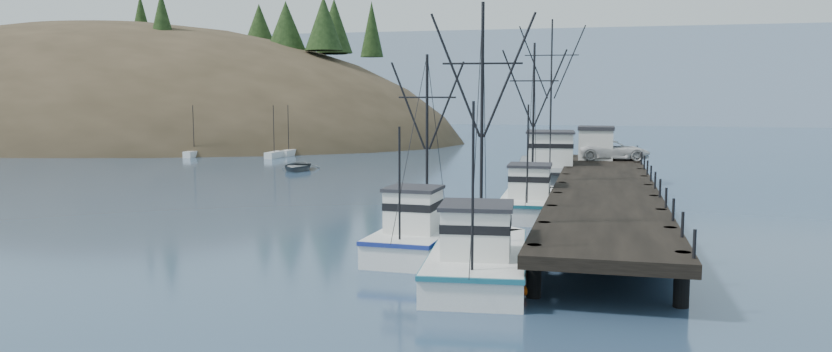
% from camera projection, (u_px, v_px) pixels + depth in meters
% --- Properties ---
extents(ground, '(400.00, 400.00, 0.00)m').
position_uv_depth(ground, '(292.00, 258.00, 34.18)').
color(ground, navy).
rests_on(ground, ground).
extents(pier, '(6.00, 44.00, 2.00)m').
position_uv_depth(pier, '(605.00, 188.00, 46.05)').
color(pier, black).
rests_on(pier, ground).
extents(headland, '(134.80, 78.00, 51.00)m').
position_uv_depth(headland, '(74.00, 164.00, 128.53)').
color(headland, '#382D1E').
rests_on(headland, ground).
extents(distant_ridge, '(360.00, 40.00, 26.00)m').
position_uv_depth(distant_ridge, '(587.00, 122.00, 195.70)').
color(distant_ridge, '#9EB2C6').
rests_on(distant_ridge, ground).
extents(distant_ridge_far, '(180.00, 25.00, 18.00)m').
position_uv_depth(distant_ridge_far, '(417.00, 119.00, 222.20)').
color(distant_ridge_far, silver).
rests_on(distant_ridge_far, ground).
extents(moored_sailboats, '(22.90, 19.52, 6.35)m').
position_uv_depth(moored_sailboats, '(224.00, 149.00, 96.21)').
color(moored_sailboats, white).
rests_on(moored_sailboats, ground).
extents(trawler_near, '(4.72, 11.62, 11.67)m').
position_uv_depth(trawler_near, '(479.00, 257.00, 30.64)').
color(trawler_near, white).
rests_on(trawler_near, ground).
extents(trawler_mid, '(3.66, 9.63, 9.77)m').
position_uv_depth(trawler_mid, '(422.00, 235.00, 35.44)').
color(trawler_mid, white).
rests_on(trawler_mid, ground).
extents(trawler_far, '(3.72, 10.73, 11.08)m').
position_uv_depth(trawler_far, '(531.00, 201.00, 46.67)').
color(trawler_far, white).
rests_on(trawler_far, ground).
extents(work_vessel, '(6.06, 17.12, 14.08)m').
position_uv_depth(work_vessel, '(549.00, 170.00, 61.48)').
color(work_vessel, slate).
rests_on(work_vessel, ground).
extents(pier_shed, '(3.00, 3.20, 2.80)m').
position_uv_depth(pier_shed, '(596.00, 143.00, 62.80)').
color(pier_shed, silver).
rests_on(pier_shed, pier).
extents(pickup_truck, '(6.12, 3.33, 1.63)m').
position_uv_depth(pickup_truck, '(614.00, 150.00, 62.28)').
color(pickup_truck, silver).
rests_on(pickup_truck, pier).
extents(motorboat, '(4.94, 6.17, 1.14)m').
position_uv_depth(motorboat, '(297.00, 170.00, 73.37)').
color(motorboat, '#565C5F').
rests_on(motorboat, ground).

